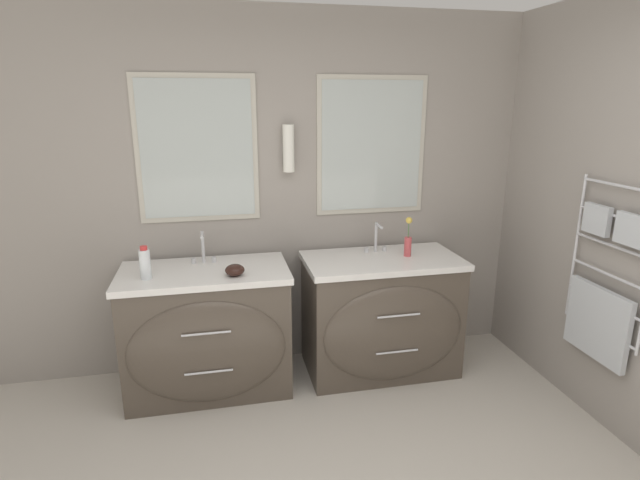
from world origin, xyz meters
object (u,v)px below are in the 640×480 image
Objects in this scene: vanity_right at (382,316)px; toiletry_bottle at (145,264)px; amenity_bowl at (235,270)px; flower_vase at (408,241)px; vanity_left at (208,332)px.

toiletry_bottle is at bearing -177.82° from vanity_right.
amenity_bowl is at bearing -6.15° from toiletry_bottle.
toiletry_bottle reaches higher than amenity_bowl.
amenity_bowl is at bearing -172.47° from flower_vase.
flower_vase is (1.80, 0.11, 0.01)m from toiletry_bottle.
amenity_bowl is at bearing -173.49° from vanity_right.
amenity_bowl is (0.55, -0.06, -0.06)m from toiletry_bottle.
vanity_right is 1.70m from toiletry_bottle.
amenity_bowl is (0.20, -0.12, 0.47)m from vanity_left.
toiletry_bottle is at bearing -170.20° from vanity_left.
toiletry_bottle is 0.74× the size of flower_vase.
amenity_bowl reaches higher than vanity_left.
vanity_right is (1.26, 0.00, 0.00)m from vanity_left.
toiletry_bottle is at bearing -176.65° from flower_vase.
toiletry_bottle is 1.81m from flower_vase.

